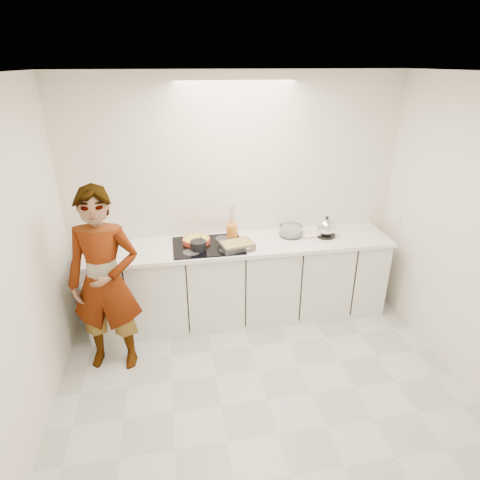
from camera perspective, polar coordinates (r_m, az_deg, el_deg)
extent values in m
cube|color=silver|center=(3.73, 3.86, -21.69)|extent=(3.60, 3.20, 0.00)
cube|color=white|center=(2.60, 5.56, 22.52)|extent=(3.60, 3.20, 0.00)
cube|color=silver|center=(4.39, -0.62, 5.92)|extent=(3.60, 0.00, 2.60)
cube|color=silver|center=(1.78, 19.06, -27.90)|extent=(3.60, 0.00, 2.60)
cube|color=silver|center=(3.07, -30.28, -5.95)|extent=(0.00, 3.20, 2.60)
cube|color=white|center=(4.84, 21.37, 3.10)|extent=(0.02, 0.15, 0.09)
cube|color=silver|center=(4.45, 0.12, -6.00)|extent=(3.20, 0.58, 0.87)
cube|color=white|center=(4.24, 0.12, -0.68)|extent=(3.24, 0.64, 0.04)
cube|color=black|center=(4.17, -4.57, -0.80)|extent=(0.72, 0.54, 0.01)
cylinder|color=#C24028|center=(4.23, -6.22, -0.05)|extent=(0.38, 0.38, 0.05)
cylinder|color=yellow|center=(4.22, -6.23, 0.18)|extent=(0.33, 0.33, 0.01)
cylinder|color=black|center=(4.06, -5.95, -0.76)|extent=(0.20, 0.20, 0.09)
cylinder|color=silver|center=(4.06, -5.71, -0.10)|extent=(0.04, 0.06, 0.14)
cube|color=silver|center=(4.07, -0.50, -0.80)|extent=(0.37, 0.31, 0.06)
cube|color=gold|center=(4.06, -0.50, -0.52)|extent=(0.33, 0.27, 0.02)
cylinder|color=silver|center=(4.42, 7.25, 1.31)|extent=(0.30, 0.30, 0.12)
cylinder|color=white|center=(4.43, 7.24, 1.10)|extent=(0.25, 0.25, 0.05)
cube|color=white|center=(4.46, 9.90, 0.73)|extent=(0.24, 0.19, 0.03)
cylinder|color=black|center=(4.49, 12.06, 0.63)|extent=(0.24, 0.24, 0.02)
sphere|color=silver|center=(4.45, 12.17, 1.80)|extent=(0.23, 0.23, 0.20)
sphere|color=black|center=(4.41, 12.29, 3.12)|extent=(0.04, 0.04, 0.04)
cylinder|color=orange|center=(4.34, -1.13, 1.28)|extent=(0.13, 0.13, 0.15)
imported|color=silver|center=(3.76, -18.65, -5.72)|extent=(0.70, 0.52, 1.75)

